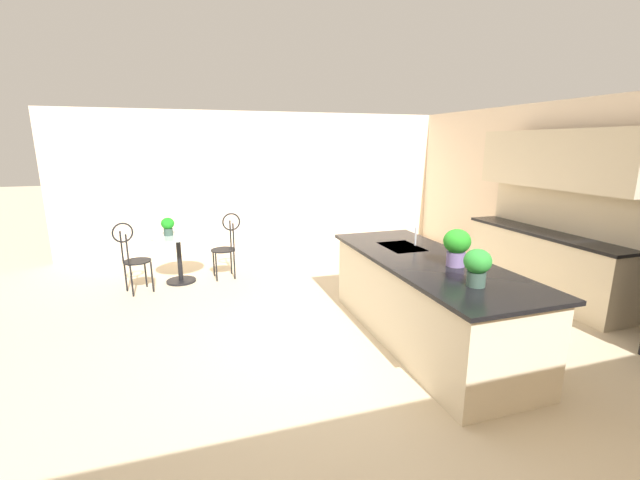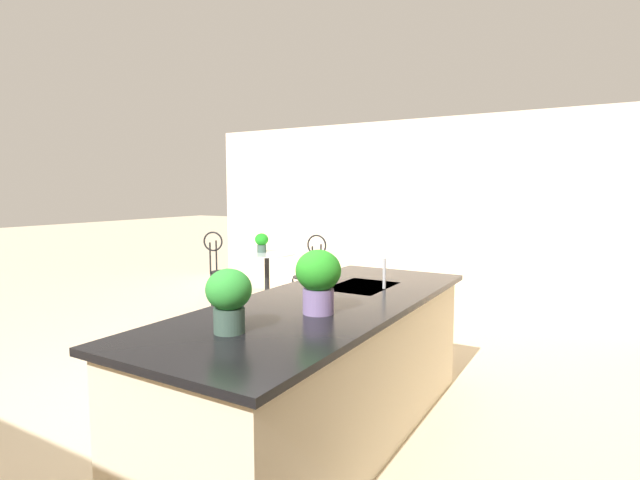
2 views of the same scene
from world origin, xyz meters
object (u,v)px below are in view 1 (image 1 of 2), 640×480
(bistro_table, at_px, (179,254))
(potted_plant_on_table, at_px, (168,225))
(chair_by_island, at_px, (132,254))
(potted_plant_counter_near, at_px, (457,245))
(potted_plant_counter_far, at_px, (477,265))
(chair_near_window, at_px, (226,243))

(bistro_table, height_order, potted_plant_on_table, potted_plant_on_table)
(chair_by_island, distance_m, potted_plant_counter_near, 4.38)
(potted_plant_on_table, distance_m, potted_plant_counter_near, 4.25)
(potted_plant_on_table, bearing_deg, potted_plant_counter_far, 35.22)
(potted_plant_counter_near, distance_m, potted_plant_counter_far, 0.58)
(bistro_table, height_order, potted_plant_counter_far, potted_plant_counter_far)
(potted_plant_counter_far, bearing_deg, chair_near_window, -154.20)
(bistro_table, xyz_separation_m, potted_plant_on_table, (-0.05, -0.13, 0.45))
(bistro_table, distance_m, chair_by_island, 0.69)
(bistro_table, height_order, chair_near_window, chair_near_window)
(potted_plant_on_table, height_order, potted_plant_counter_far, potted_plant_counter_far)
(potted_plant_on_table, relative_size, potted_plant_counter_far, 0.85)
(chair_by_island, bearing_deg, potted_plant_counter_near, 49.51)
(potted_plant_counter_far, bearing_deg, potted_plant_on_table, -144.78)
(chair_near_window, distance_m, chair_by_island, 1.37)
(potted_plant_on_table, distance_m, potted_plant_counter_far, 4.56)
(potted_plant_on_table, bearing_deg, potted_plant_counter_near, 41.63)
(bistro_table, relative_size, potted_plant_counter_near, 2.16)
(chair_near_window, relative_size, chair_by_island, 1.00)
(chair_near_window, xyz_separation_m, chair_by_island, (0.30, -1.34, 0.00))
(chair_near_window, height_order, potted_plant_counter_far, potted_plant_counter_far)
(bistro_table, relative_size, chair_near_window, 0.77)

